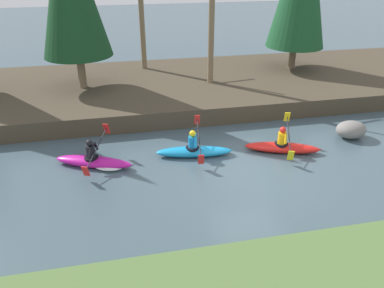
% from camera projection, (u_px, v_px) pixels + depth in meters
% --- Properties ---
extents(ground_plane, '(90.00, 90.00, 0.00)m').
position_uv_depth(ground_plane, '(253.00, 173.00, 12.45)').
color(ground_plane, '#425660').
extents(riverbank_far, '(44.00, 8.30, 0.78)m').
position_uv_depth(riverbank_far, '(200.00, 86.00, 19.26)').
color(riverbank_far, '#473D2D').
rests_on(riverbank_far, ground).
extents(bare_tree_upstream, '(2.88, 2.84, 5.15)m').
position_uv_depth(bare_tree_upstream, '(142.00, 23.00, 19.68)').
color(bare_tree_upstream, '#7A664C').
rests_on(bare_tree_upstream, riverbank_far).
extents(bare_tree_mid_upstream, '(3.25, 3.22, 5.88)m').
position_uv_depth(bare_tree_mid_upstream, '(212.00, 24.00, 17.33)').
color(bare_tree_mid_upstream, '#7A664C').
rests_on(bare_tree_mid_upstream, riverbank_far).
extents(kayaker_lead, '(2.75, 2.02, 1.20)m').
position_uv_depth(kayaker_lead, '(283.00, 146.00, 13.65)').
color(kayaker_lead, red).
rests_on(kayaker_lead, ground).
extents(kayaker_middle, '(2.80, 2.07, 1.20)m').
position_uv_depth(kayaker_middle, '(195.00, 150.00, 13.39)').
color(kayaker_middle, '#1993D6').
rests_on(kayaker_middle, ground).
extents(kayaker_trailing, '(2.73, 1.98, 1.20)m').
position_uv_depth(kayaker_trailing, '(97.00, 161.00, 12.73)').
color(kayaker_trailing, '#C61999').
rests_on(kayaker_trailing, ground).
extents(boulder_midstream, '(1.20, 0.94, 0.68)m').
position_uv_depth(boulder_midstream, '(351.00, 130.00, 14.66)').
color(boulder_midstream, gray).
rests_on(boulder_midstream, ground).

